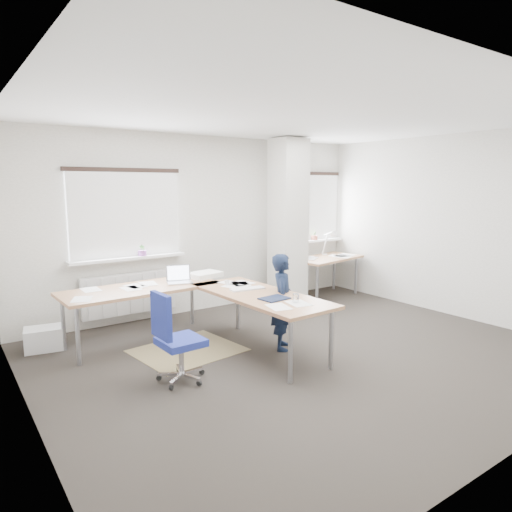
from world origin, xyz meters
TOP-DOWN VIEW (x-y plane):
  - ground at (0.00, 0.00)m, footprint 6.00×6.00m
  - room_shell at (0.18, 0.45)m, footprint 6.04×5.04m
  - floor_mat at (-1.13, 0.91)m, footprint 1.32×1.16m
  - white_crate at (-2.56, 1.97)m, footprint 0.52×0.40m
  - desk_main at (-0.89, 0.96)m, footprint 2.49×2.61m
  - desk_side at (2.19, 1.94)m, footprint 1.50×0.93m
  - task_chair at (-1.62, 0.15)m, footprint 0.53×0.52m
  - person at (-0.12, 0.30)m, footprint 0.50×0.52m

SIDE VIEW (x-z plane):
  - ground at x=0.00m, z-range 0.00..0.00m
  - floor_mat at x=-1.13m, z-range 0.00..0.01m
  - white_crate at x=-2.56m, z-range 0.00..0.28m
  - task_chair at x=-1.62m, z-range -0.21..0.75m
  - person at x=-0.12m, z-range 0.00..1.20m
  - desk_side at x=2.19m, z-range 0.08..1.29m
  - desk_main at x=-0.89m, z-range 0.21..1.17m
  - room_shell at x=0.18m, z-range 0.34..3.16m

